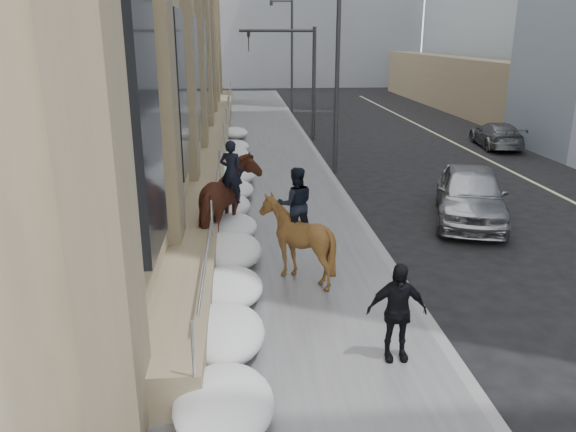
# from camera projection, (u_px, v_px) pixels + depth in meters

# --- Properties ---
(ground) EXTENTS (140.00, 140.00, 0.00)m
(ground) POSITION_uv_depth(u_px,v_px,m) (303.00, 352.00, 10.36)
(ground) COLOR black
(ground) RESTS_ON ground
(sidewalk) EXTENTS (5.00, 80.00, 0.12)m
(sidewalk) POSITION_uv_depth(u_px,v_px,m) (272.00, 199.00, 19.82)
(sidewalk) COLOR #49494B
(sidewalk) RESTS_ON ground
(curb) EXTENTS (0.24, 80.00, 0.12)m
(curb) POSITION_uv_depth(u_px,v_px,m) (345.00, 197.00, 20.03)
(curb) COLOR slate
(curb) RESTS_ON ground
(lane_line) EXTENTS (0.15, 70.00, 0.01)m
(lane_line) POSITION_uv_depth(u_px,v_px,m) (556.00, 193.00, 20.68)
(lane_line) COLOR #BFB78C
(lane_line) RESTS_ON ground
(bg_building_far) EXTENTS (24.00, 12.00, 20.00)m
(bg_building_far) POSITION_uv_depth(u_px,v_px,m) (200.00, 0.00, 75.07)
(bg_building_far) COLOR gray
(bg_building_far) RESTS_ON ground
(streetlight_mid) EXTENTS (1.71, 0.24, 8.00)m
(streetlight_mid) POSITION_uv_depth(u_px,v_px,m) (334.00, 61.00, 22.45)
(streetlight_mid) COLOR #2D2D30
(streetlight_mid) RESTS_ON ground
(streetlight_far) EXTENTS (1.71, 0.24, 8.00)m
(streetlight_far) POSITION_uv_depth(u_px,v_px,m) (290.00, 49.00, 41.41)
(streetlight_far) COLOR #2D2D30
(streetlight_far) RESTS_ON ground
(traffic_signal) EXTENTS (4.10, 0.22, 6.00)m
(traffic_signal) POSITION_uv_depth(u_px,v_px,m) (297.00, 66.00, 30.16)
(traffic_signal) COLOR #2D2D30
(traffic_signal) RESTS_ON ground
(snow_bank) EXTENTS (1.70, 18.10, 0.76)m
(snow_bank) POSITION_uv_depth(u_px,v_px,m) (231.00, 204.00, 17.79)
(snow_bank) COLOR silver
(snow_bank) RESTS_ON sidewalk
(mounted_horse_left) EXTENTS (1.98, 2.96, 2.80)m
(mounted_horse_left) POSITION_uv_depth(u_px,v_px,m) (229.00, 200.00, 15.22)
(mounted_horse_left) COLOR #462115
(mounted_horse_left) RESTS_ON sidewalk
(mounted_horse_right) EXTENTS (1.65, 1.83, 2.63)m
(mounted_horse_right) POSITION_uv_depth(u_px,v_px,m) (296.00, 234.00, 12.90)
(mounted_horse_right) COLOR #4B3115
(mounted_horse_right) RESTS_ON sidewalk
(pedestrian) EXTENTS (1.06, 0.47, 1.80)m
(pedestrian) POSITION_uv_depth(u_px,v_px,m) (397.00, 312.00, 9.68)
(pedestrian) COLOR black
(pedestrian) RESTS_ON sidewalk
(car_silver) EXTENTS (3.56, 5.45, 1.72)m
(car_silver) POSITION_uv_depth(u_px,v_px,m) (471.00, 194.00, 17.46)
(car_silver) COLOR gray
(car_silver) RESTS_ON ground
(car_grey) EXTENTS (2.36, 4.67, 1.30)m
(car_grey) POSITION_uv_depth(u_px,v_px,m) (496.00, 135.00, 29.05)
(car_grey) COLOR #53555A
(car_grey) RESTS_ON ground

